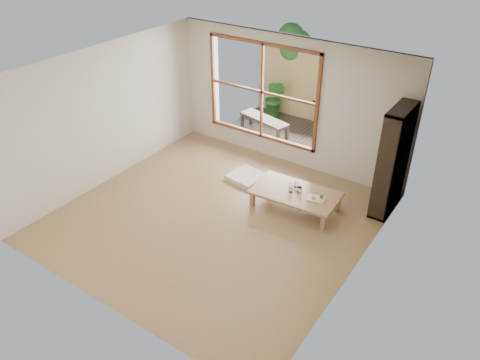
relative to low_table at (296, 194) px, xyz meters
The scene contains 15 objects.
ground 1.46m from the low_table, 134.19° to the right, with size 5.00×5.00×0.00m, color #97744B.
low_table is the anchor object (origin of this frame).
floor_cushion 1.32m from the low_table, 165.18° to the left, with size 0.62×0.62×0.09m, color white.
bookshelf 1.73m from the low_table, 33.39° to the left, with size 0.31×0.87×1.93m, color black.
glass_tall 0.14m from the low_table, 148.88° to the right, with size 0.07×0.07×0.13m, color silver.
glass_mid 0.11m from the low_table, 15.95° to the left, with size 0.08×0.08×0.11m, color silver.
glass_short 0.19m from the low_table, 116.14° to the left, with size 0.08×0.08×0.10m, color silver.
glass_small 0.19m from the low_table, 154.04° to the left, with size 0.06×0.06×0.08m, color silver.
food_tray 0.42m from the low_table, ahead, with size 0.34×0.28×0.09m.
deck 3.01m from the low_table, 122.14° to the left, with size 2.80×2.00×0.05m, color #342E25.
garden_bench 2.98m from the low_table, 132.47° to the left, with size 1.32×0.67×0.40m.
bamboo_fence 3.93m from the low_table, 114.26° to the left, with size 2.80×0.06×1.80m, color tan.
shrub_right 3.25m from the low_table, 104.68° to the left, with size 0.83×0.72×0.92m, color #255A21.
shrub_left 3.99m from the low_table, 125.93° to the left, with size 0.52×0.42×0.95m, color #255A21.
garden_tree 4.66m from the low_table, 120.62° to the left, with size 1.04×0.85×2.22m.
Camera 1 is at (4.05, -5.22, 4.83)m, focal length 35.00 mm.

